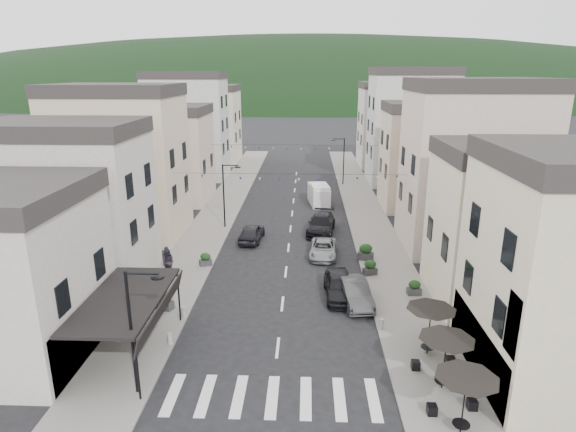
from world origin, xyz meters
name	(u,v)px	position (x,y,z in m)	size (l,w,h in m)	color
ground	(269,429)	(0.00, 0.00, 0.00)	(700.00, 700.00, 0.00)	black
sidewalk_left	(221,209)	(-7.50, 32.00, 0.06)	(4.00, 76.00, 0.12)	slate
sidewalk_right	(365,211)	(7.50, 32.00, 0.06)	(4.00, 76.00, 0.12)	slate
hill_backdrop	(305,94)	(0.00, 300.00, 0.00)	(640.00, 360.00, 70.00)	black
boutique_awning	(130,300)	(-7.25, 5.00, 3.11)	(3.77, 7.50, 3.28)	black
buildings_row_left	(166,143)	(-14.50, 37.75, 6.12)	(10.20, 54.16, 14.00)	#ABA59D
buildings_row_right	(427,145)	(14.50, 36.59, 6.32)	(10.20, 54.16, 14.50)	beige
cafe_terrace	(446,345)	(7.70, 2.80, 2.36)	(2.50, 8.10, 2.53)	black
streetlamp_left_near	(137,321)	(-5.82, 2.00, 3.70)	(1.70, 0.56, 6.00)	black
streetlamp_left_far	(227,189)	(-5.82, 26.00, 3.70)	(1.70, 0.56, 6.00)	black
streetlamp_right_far	(342,156)	(5.82, 44.00, 3.70)	(1.70, 0.56, 6.00)	black
bollards	(277,346)	(0.00, 5.50, 0.42)	(11.66, 10.26, 0.60)	gray
bunting_near	(289,178)	(0.00, 22.00, 5.65)	(19.00, 0.28, 0.62)	black
bunting_far	(294,148)	(0.00, 38.00, 5.65)	(19.00, 0.28, 0.62)	black
parked_car_a	(340,286)	(3.62, 12.11, 0.79)	(1.86, 4.63, 1.58)	black
parked_car_b	(355,292)	(4.54, 11.29, 0.74)	(1.56, 4.48, 1.47)	#353538
parked_car_c	(323,249)	(2.80, 19.22, 0.62)	(2.05, 4.45, 1.24)	gray
parked_car_d	(321,224)	(2.80, 25.02, 0.80)	(2.24, 5.52, 1.60)	black
parked_car_e	(252,233)	(-3.21, 22.58, 0.74)	(1.75, 4.34, 1.48)	black
delivery_van	(319,194)	(2.80, 34.81, 1.11)	(2.46, 4.90, 2.25)	silver
pedestrian_a	(167,259)	(-8.53, 15.60, 1.04)	(0.67, 0.44, 1.84)	black
pedestrian_b	(168,262)	(-8.23, 14.82, 1.10)	(0.95, 0.74, 1.95)	#25202B
planter_la	(164,300)	(-7.10, 9.84, 0.69)	(1.18, 0.90, 1.17)	#333336
planter_lb	(206,259)	(-6.00, 16.72, 0.60)	(1.00, 0.80, 0.99)	#303032
planter_ra	(414,288)	(8.45, 12.39, 0.61)	(0.93, 0.56, 1.00)	#323235
planter_rb	(370,268)	(6.00, 15.52, 0.64)	(1.09, 0.84, 1.08)	#2B2B2D
planter_rc	(366,252)	(6.00, 18.31, 0.74)	(1.29, 0.99, 1.28)	#2B2B2D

